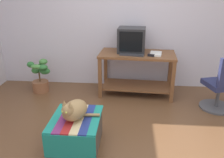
# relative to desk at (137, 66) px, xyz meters

# --- Properties ---
(ground_plane) EXTENTS (14.00, 14.00, 0.00)m
(ground_plane) POSITION_rel_desk_xyz_m (-0.30, -1.60, -0.51)
(ground_plane) COLOR brown
(back_wall) EXTENTS (8.00, 0.10, 2.60)m
(back_wall) POSITION_rel_desk_xyz_m (-0.30, 0.45, 0.79)
(back_wall) COLOR silver
(back_wall) RESTS_ON ground_plane
(desk) EXTENTS (1.33, 0.73, 0.75)m
(desk) POSITION_rel_desk_xyz_m (0.00, 0.00, 0.00)
(desk) COLOR brown
(desk) RESTS_ON ground_plane
(tv_monitor) EXTENTS (0.49, 0.43, 0.42)m
(tv_monitor) POSITION_rel_desk_xyz_m (-0.10, 0.07, 0.45)
(tv_monitor) COLOR #28282B
(tv_monitor) RESTS_ON desk
(keyboard) EXTENTS (0.42, 0.21, 0.02)m
(keyboard) POSITION_rel_desk_xyz_m (-0.09, -0.14, 0.25)
(keyboard) COLOR #333338
(keyboard) RESTS_ON desk
(book) EXTENTS (0.23, 0.31, 0.03)m
(book) POSITION_rel_desk_xyz_m (0.31, -0.07, 0.25)
(book) COLOR white
(book) RESTS_ON desk
(ottoman_with_blanket) EXTENTS (0.57, 0.69, 0.38)m
(ottoman_with_blanket) POSITION_rel_desk_xyz_m (-0.73, -1.60, -0.32)
(ottoman_with_blanket) COLOR #4C4238
(ottoman_with_blanket) RESTS_ON ground_plane
(cat) EXTENTS (0.46, 0.42, 0.29)m
(cat) POSITION_rel_desk_xyz_m (-0.73, -1.63, -0.01)
(cat) COLOR #9E7A4C
(cat) RESTS_ON ottoman_with_blanket
(potted_plant) EXTENTS (0.40, 0.37, 0.59)m
(potted_plant) POSITION_rel_desk_xyz_m (-1.74, -0.07, -0.23)
(potted_plant) COLOR brown
(potted_plant) RESTS_ON ground_plane
(office_chair) EXTENTS (0.52, 0.52, 0.89)m
(office_chair) POSITION_rel_desk_xyz_m (1.29, -0.53, -0.12)
(office_chair) COLOR #4C4C51
(office_chair) RESTS_ON ground_plane
(stapler) EXTENTS (0.12, 0.07, 0.04)m
(stapler) POSITION_rel_desk_xyz_m (0.22, -0.19, 0.26)
(stapler) COLOR black
(stapler) RESTS_ON desk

